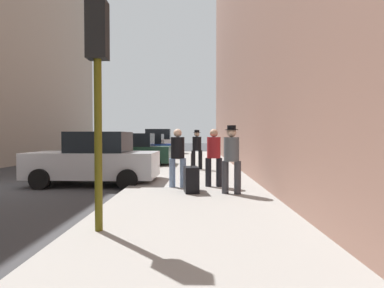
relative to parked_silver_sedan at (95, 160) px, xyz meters
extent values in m
cube|color=gray|center=(3.35, -1.00, -0.77)|extent=(4.00, 40.00, 0.15)
cube|color=#B7BABF|center=(-0.05, 0.00, -0.16)|extent=(4.24, 1.93, 0.84)
cube|color=black|center=(0.15, 0.00, 0.59)|extent=(1.92, 1.60, 0.70)
cylinder|color=black|center=(-1.39, 0.95, -0.53)|extent=(0.64, 0.23, 0.64)
cylinder|color=black|center=(-1.43, -0.89, -0.53)|extent=(0.64, 0.23, 0.64)
cylinder|color=black|center=(1.34, 0.89, -0.53)|extent=(0.64, 0.23, 0.64)
cylinder|color=black|center=(1.30, -0.95, -0.53)|extent=(0.64, 0.23, 0.64)
cube|color=#193828|center=(-0.05, 5.74, -0.16)|extent=(4.22, 1.89, 0.84)
cube|color=black|center=(0.15, 5.73, 0.59)|extent=(1.91, 1.59, 0.70)
cylinder|color=black|center=(-1.40, 6.67, -0.53)|extent=(0.64, 0.23, 0.64)
cylinder|color=black|center=(-1.42, 4.83, -0.53)|extent=(0.64, 0.23, 0.64)
cylinder|color=black|center=(1.33, 6.64, -0.53)|extent=(0.64, 0.23, 0.64)
cylinder|color=black|center=(1.31, 4.80, -0.53)|extent=(0.64, 0.23, 0.64)
cube|color=navy|center=(-0.05, 10.61, -0.16)|extent=(4.22, 1.89, 0.84)
cube|color=black|center=(0.15, 10.61, 0.59)|extent=(1.91, 1.59, 0.70)
cylinder|color=black|center=(-1.40, 11.55, -0.53)|extent=(0.64, 0.23, 0.64)
cylinder|color=black|center=(-1.42, 9.71, -0.53)|extent=(0.64, 0.23, 0.64)
cylinder|color=black|center=(1.33, 11.52, -0.53)|extent=(0.64, 0.23, 0.64)
cylinder|color=black|center=(1.31, 9.68, -0.53)|extent=(0.64, 0.23, 0.64)
cube|color=silver|center=(-0.05, 15.82, -0.03)|extent=(4.64, 1.94, 1.10)
cube|color=black|center=(0.15, 15.83, 0.95)|extent=(2.10, 1.61, 0.90)
cylinder|color=black|center=(-1.56, 16.71, -0.53)|extent=(0.64, 0.23, 0.64)
cylinder|color=black|center=(-1.52, 14.87, -0.53)|extent=(0.64, 0.23, 0.64)
cylinder|color=black|center=(1.43, 16.78, -0.53)|extent=(0.64, 0.23, 0.64)
cylinder|color=black|center=(1.47, 14.94, -0.53)|extent=(0.64, 0.23, 0.64)
cylinder|color=red|center=(1.80, 6.54, -0.42)|extent=(0.22, 0.22, 0.55)
sphere|color=red|center=(1.80, 6.54, -0.09)|extent=(0.20, 0.20, 0.20)
cylinder|color=red|center=(1.64, 6.54, -0.40)|extent=(0.10, 0.09, 0.09)
cylinder|color=red|center=(1.96, 6.54, -0.40)|extent=(0.10, 0.09, 0.09)
cylinder|color=#514C0F|center=(1.85, -5.35, 1.10)|extent=(0.12, 0.12, 3.60)
cube|color=black|center=(1.85, -5.35, 2.45)|extent=(0.32, 0.24, 0.90)
sphere|color=red|center=(1.85, -5.22, 2.73)|extent=(0.14, 0.14, 0.14)
sphere|color=yellow|center=(1.85, -5.22, 2.45)|extent=(0.14, 0.14, 0.14)
sphere|color=green|center=(1.85, -5.22, 2.17)|extent=(0.14, 0.14, 0.14)
cylinder|color=#728CB2|center=(3.02, -1.33, -0.27)|extent=(0.20, 0.20, 0.85)
cylinder|color=#728CB2|center=(2.70, -1.28, -0.27)|extent=(0.20, 0.20, 0.85)
cylinder|color=black|center=(2.86, -1.31, 0.46)|extent=(0.45, 0.45, 0.62)
sphere|color=beige|center=(2.86, -1.31, 0.89)|extent=(0.24, 0.24, 0.24)
cylinder|color=black|center=(3.29, 3.39, -0.27)|extent=(0.22, 0.22, 0.85)
cylinder|color=black|center=(3.60, 3.46, -0.27)|extent=(0.22, 0.22, 0.85)
cylinder|color=black|center=(3.44, 3.43, 0.46)|extent=(0.48, 0.48, 0.62)
sphere|color=beige|center=(3.44, 3.43, 0.89)|extent=(0.24, 0.24, 0.24)
cylinder|color=black|center=(3.44, 3.43, 0.96)|extent=(0.34, 0.34, 0.02)
cylinder|color=black|center=(3.44, 3.43, 1.02)|extent=(0.23, 0.23, 0.11)
cylinder|color=black|center=(4.08, -1.19, -0.27)|extent=(0.20, 0.20, 0.85)
cylinder|color=black|center=(3.77, -1.16, -0.27)|extent=(0.20, 0.20, 0.85)
cylinder|color=#A51E23|center=(3.92, -1.18, 0.46)|extent=(0.44, 0.44, 0.62)
sphere|color=tan|center=(3.92, -1.18, 0.89)|extent=(0.24, 0.24, 0.24)
cylinder|color=#333338|center=(4.16, -2.25, -0.27)|extent=(0.22, 0.22, 0.85)
cylinder|color=#333338|center=(4.47, -2.32, -0.27)|extent=(0.22, 0.22, 0.85)
cylinder|color=#4C5156|center=(4.32, -2.28, 0.46)|extent=(0.48, 0.48, 0.62)
sphere|color=beige|center=(4.32, -2.28, 0.89)|extent=(0.24, 0.24, 0.24)
cylinder|color=black|center=(4.32, -2.28, 0.96)|extent=(0.34, 0.34, 0.02)
cylinder|color=black|center=(4.32, -2.28, 1.02)|extent=(0.23, 0.23, 0.11)
cube|color=black|center=(3.27, -2.10, -0.36)|extent=(0.44, 0.61, 0.68)
cylinder|color=#333333|center=(3.27, -2.10, 0.16)|extent=(0.02, 0.02, 0.36)
camera|label=1|loc=(3.39, -10.03, 0.80)|focal=28.00mm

